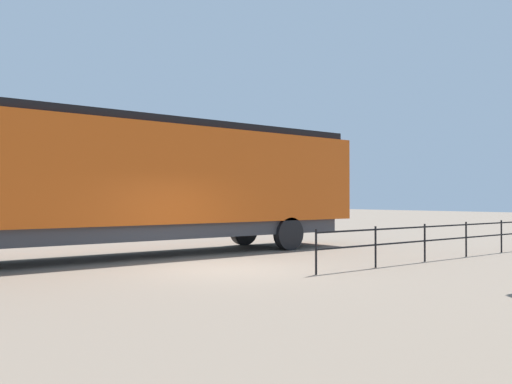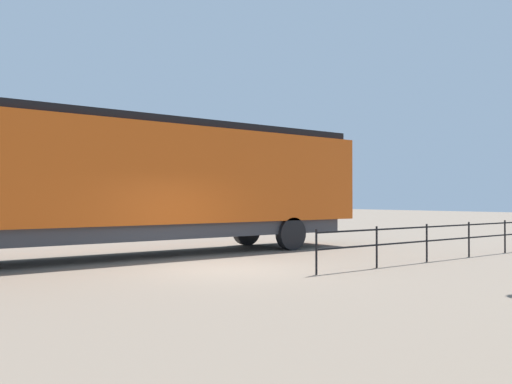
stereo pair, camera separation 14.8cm
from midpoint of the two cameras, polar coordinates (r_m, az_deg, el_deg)
ground_plane at (r=13.33m, az=-3.03°, el=-8.15°), size 120.00×120.00×0.00m
locomotive at (r=16.65m, az=-10.99°, el=1.31°), size 2.82×15.88×4.11m
platform_fence at (r=16.36m, az=19.94°, el=-4.32°), size 0.05×10.42×1.04m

